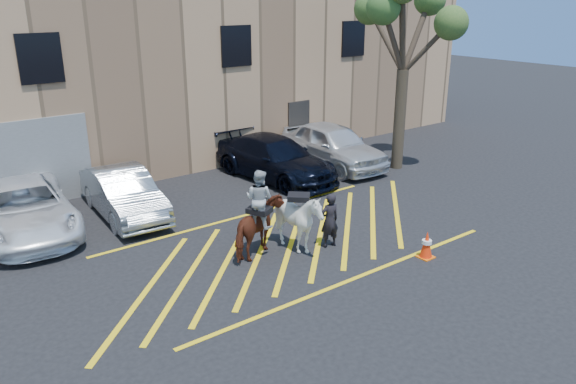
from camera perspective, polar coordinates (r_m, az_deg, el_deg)
ground at (r=15.60m, az=-0.37°, el=-4.91°), size 90.00×90.00×0.00m
car_white_pickup at (r=17.47m, az=-25.17°, el=-1.54°), size 2.93×5.46×1.46m
car_silver_sedan at (r=17.74m, az=-16.36°, el=-0.15°), size 1.80×4.45×1.44m
car_blue_suv at (r=20.52m, az=-1.33°, el=3.43°), size 2.64×5.46×1.53m
car_white_suv at (r=22.11m, az=4.57°, el=4.78°), size 2.24×5.08×1.70m
handler at (r=14.98m, az=4.24°, el=-2.89°), size 0.60×0.44×1.51m
warehouse at (r=25.01m, az=-17.56°, el=12.21°), size 32.42×10.20×7.30m
hatching_zone at (r=15.38m, az=0.31°, el=-5.25°), size 12.60×5.12×0.01m
mounted_bay at (r=14.39m, az=-2.90°, el=-3.04°), size 1.93×1.50×2.32m
saddled_white at (r=14.67m, az=1.08°, el=-2.92°), size 2.04×2.06×1.69m
traffic_cone at (r=14.90m, az=13.90°, el=-5.20°), size 0.38×0.38×0.73m
tree at (r=21.53m, az=11.93°, el=17.10°), size 3.99×4.37×7.31m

